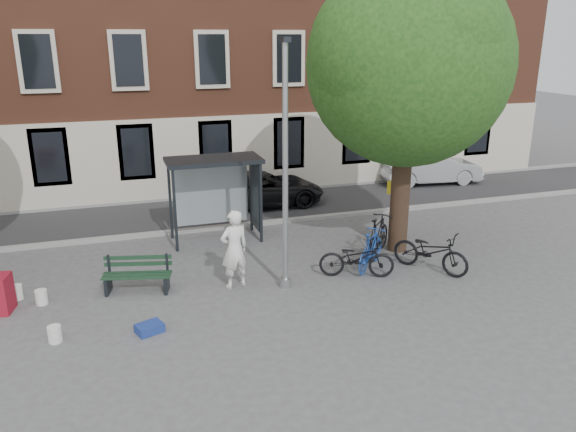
{
  "coord_description": "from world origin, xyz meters",
  "views": [
    {
      "loc": [
        -3.98,
        -12.49,
        6.11
      ],
      "look_at": [
        0.55,
        1.5,
        1.4
      ],
      "focal_mm": 35.0,
      "sensor_mm": 36.0,
      "label": 1
    }
  ],
  "objects_px": {
    "bike_c": "(431,251)",
    "notice_sign": "(391,197)",
    "bike_d": "(377,236)",
    "car_silver": "(431,167)",
    "car_dark": "(263,188)",
    "painter": "(235,249)",
    "bench": "(137,276)",
    "bike_b": "(371,249)",
    "bus_shelter": "(226,179)",
    "lamppost": "(285,182)",
    "bike_a": "(357,258)"
  },
  "relations": [
    {
      "from": "bike_d",
      "to": "car_dark",
      "type": "xyz_separation_m",
      "value": [
        -1.79,
        6.0,
        0.05
      ]
    },
    {
      "from": "painter",
      "to": "car_dark",
      "type": "height_order",
      "value": "painter"
    },
    {
      "from": "car_dark",
      "to": "notice_sign",
      "type": "distance_m",
      "value": 5.59
    },
    {
      "from": "painter",
      "to": "bench",
      "type": "bearing_deg",
      "value": -24.33
    },
    {
      "from": "bike_b",
      "to": "notice_sign",
      "type": "xyz_separation_m",
      "value": [
        1.67,
        2.05,
        0.8
      ]
    },
    {
      "from": "bus_shelter",
      "to": "bike_d",
      "type": "relative_size",
      "value": 1.43
    },
    {
      "from": "bike_b",
      "to": "car_silver",
      "type": "height_order",
      "value": "car_silver"
    },
    {
      "from": "bike_c",
      "to": "notice_sign",
      "type": "bearing_deg",
      "value": 50.84
    },
    {
      "from": "bike_a",
      "to": "bike_c",
      "type": "distance_m",
      "value": 2.09
    },
    {
      "from": "bench",
      "to": "car_silver",
      "type": "xyz_separation_m",
      "value": [
        12.83,
        7.28,
        0.31
      ]
    },
    {
      "from": "bench",
      "to": "notice_sign",
      "type": "bearing_deg",
      "value": 25.49
    },
    {
      "from": "bike_a",
      "to": "bike_b",
      "type": "xyz_separation_m",
      "value": [
        0.62,
        0.42,
        0.03
      ]
    },
    {
      "from": "bike_c",
      "to": "notice_sign",
      "type": "height_order",
      "value": "notice_sign"
    },
    {
      "from": "bench",
      "to": "notice_sign",
      "type": "relative_size",
      "value": 0.94
    },
    {
      "from": "lamppost",
      "to": "bike_a",
      "type": "height_order",
      "value": "lamppost"
    },
    {
      "from": "lamppost",
      "to": "notice_sign",
      "type": "xyz_separation_m",
      "value": [
        4.29,
        2.53,
        -1.44
      ]
    },
    {
      "from": "bike_c",
      "to": "notice_sign",
      "type": "xyz_separation_m",
      "value": [
        0.22,
        2.73,
        0.78
      ]
    },
    {
      "from": "car_silver",
      "to": "bus_shelter",
      "type": "bearing_deg",
      "value": 119.19
    },
    {
      "from": "painter",
      "to": "notice_sign",
      "type": "height_order",
      "value": "painter"
    },
    {
      "from": "bench",
      "to": "car_dark",
      "type": "bearing_deg",
      "value": 65.73
    },
    {
      "from": "car_silver",
      "to": "painter",
      "type": "bearing_deg",
      "value": 133.18
    },
    {
      "from": "bike_a",
      "to": "bike_b",
      "type": "distance_m",
      "value": 0.75
    },
    {
      "from": "bench",
      "to": "bike_d",
      "type": "distance_m",
      "value": 6.81
    },
    {
      "from": "bench",
      "to": "bike_d",
      "type": "height_order",
      "value": "bike_d"
    },
    {
      "from": "painter",
      "to": "bike_b",
      "type": "height_order",
      "value": "painter"
    },
    {
      "from": "car_dark",
      "to": "car_silver",
      "type": "xyz_separation_m",
      "value": [
        7.82,
        0.94,
        0.06
      ]
    },
    {
      "from": "bus_shelter",
      "to": "bike_c",
      "type": "relative_size",
      "value": 1.33
    },
    {
      "from": "bus_shelter",
      "to": "bike_b",
      "type": "xyz_separation_m",
      "value": [
        3.23,
        -3.62,
        -1.37
      ]
    },
    {
      "from": "lamppost",
      "to": "car_silver",
      "type": "xyz_separation_m",
      "value": [
        9.24,
        8.21,
        -2.07
      ]
    },
    {
      "from": "bike_c",
      "to": "bike_d",
      "type": "xyz_separation_m",
      "value": [
        -0.86,
        1.48,
        0.03
      ]
    },
    {
      "from": "bench",
      "to": "painter",
      "type": "bearing_deg",
      "value": 2.67
    },
    {
      "from": "bus_shelter",
      "to": "bike_d",
      "type": "distance_m",
      "value": 4.93
    },
    {
      "from": "bike_c",
      "to": "bike_b",
      "type": "bearing_deg",
      "value": 120.02
    },
    {
      "from": "painter",
      "to": "car_silver",
      "type": "xyz_separation_m",
      "value": [
        10.44,
        7.76,
        -0.31
      ]
    },
    {
      "from": "bike_b",
      "to": "car_silver",
      "type": "bearing_deg",
      "value": -85.23
    },
    {
      "from": "bike_d",
      "to": "car_silver",
      "type": "relative_size",
      "value": 0.46
    },
    {
      "from": "lamppost",
      "to": "bike_d",
      "type": "xyz_separation_m",
      "value": [
        3.21,
        1.27,
        -2.19
      ]
    },
    {
      "from": "lamppost",
      "to": "car_silver",
      "type": "relative_size",
      "value": 1.42
    },
    {
      "from": "painter",
      "to": "notice_sign",
      "type": "bearing_deg",
      "value": -172.25
    },
    {
      "from": "bike_a",
      "to": "bench",
      "type": "bearing_deg",
      "value": 102.63
    },
    {
      "from": "bench",
      "to": "bike_a",
      "type": "distance_m",
      "value": 5.66
    },
    {
      "from": "car_silver",
      "to": "notice_sign",
      "type": "height_order",
      "value": "notice_sign"
    },
    {
      "from": "bench",
      "to": "bike_c",
      "type": "xyz_separation_m",
      "value": [
        7.66,
        -1.14,
        0.17
      ]
    },
    {
      "from": "lamppost",
      "to": "bike_c",
      "type": "bearing_deg",
      "value": -2.89
    },
    {
      "from": "bus_shelter",
      "to": "car_dark",
      "type": "bearing_deg",
      "value": 57.39
    },
    {
      "from": "bike_c",
      "to": "notice_sign",
      "type": "relative_size",
      "value": 1.15
    },
    {
      "from": "lamppost",
      "to": "bench",
      "type": "distance_m",
      "value": 4.41
    },
    {
      "from": "lamppost",
      "to": "car_dark",
      "type": "height_order",
      "value": "lamppost"
    },
    {
      "from": "bus_shelter",
      "to": "bike_b",
      "type": "relative_size",
      "value": 1.57
    },
    {
      "from": "painter",
      "to": "lamppost",
      "type": "bearing_deg",
      "value": 146.42
    }
  ]
}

